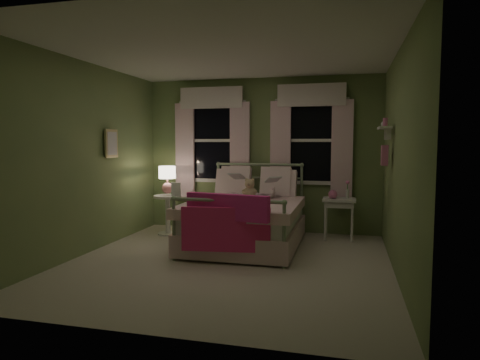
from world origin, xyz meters
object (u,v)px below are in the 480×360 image
(child_right, at_px, (270,181))
(table_lamp, at_px, (167,177))
(teddy_bear, at_px, (250,190))
(nightstand_left, at_px, (168,209))
(nightstand_right, at_px, (339,205))
(bed, at_px, (246,220))
(child_left, at_px, (235,179))

(child_right, distance_m, table_lamp, 1.70)
(teddy_bear, height_order, nightstand_left, teddy_bear)
(teddy_bear, distance_m, nightstand_left, 1.48)
(child_right, height_order, table_lamp, child_right)
(child_right, height_order, nightstand_right, child_right)
(nightstand_left, bearing_deg, bed, -16.74)
(child_right, distance_m, nightstand_right, 1.14)
(nightstand_left, xyz_separation_m, nightstand_right, (2.74, 0.30, 0.13))
(child_left, bearing_deg, child_right, 173.40)
(teddy_bear, height_order, nightstand_right, teddy_bear)
(child_left, height_order, table_lamp, child_left)
(child_left, xyz_separation_m, table_lamp, (-1.14, 0.01, 0.01))
(child_right, bearing_deg, teddy_bear, 56.11)
(bed, bearing_deg, child_left, 123.60)
(child_right, relative_size, nightstand_left, 1.10)
(child_right, relative_size, table_lamp, 1.57)
(nightstand_right, bearing_deg, child_right, -163.50)
(teddy_bear, bearing_deg, table_lamp, 173.37)
(nightstand_right, bearing_deg, table_lamp, -173.76)
(teddy_bear, xyz_separation_m, nightstand_right, (1.32, 0.47, -0.24))
(teddy_bear, bearing_deg, bed, -90.00)
(child_left, height_order, nightstand_right, child_left)
(child_right, xyz_separation_m, table_lamp, (-1.70, 0.01, 0.03))
(child_left, xyz_separation_m, teddy_bear, (0.28, -0.16, -0.15))
(child_left, relative_size, table_lamp, 1.66)
(bed, relative_size, nightstand_right, 3.18)
(child_right, distance_m, teddy_bear, 0.35)
(table_lamp, bearing_deg, child_left, -0.36)
(child_left, height_order, teddy_bear, child_left)
(bed, xyz_separation_m, nightstand_right, (1.32, 0.73, 0.17))
(bed, distance_m, table_lamp, 1.59)
(table_lamp, xyz_separation_m, nightstand_right, (2.74, 0.30, -0.40))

